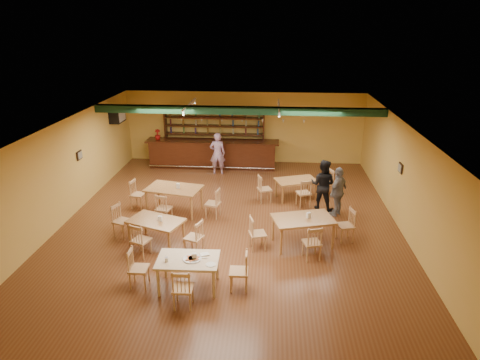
# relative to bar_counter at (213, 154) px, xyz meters

# --- Properties ---
(floor) EXTENTS (12.00, 12.00, 0.00)m
(floor) POSITION_rel_bar_counter_xyz_m (1.25, -5.15, -0.56)
(floor) COLOR brown
(floor) RESTS_ON ground
(ceiling_beam) EXTENTS (10.00, 0.30, 0.25)m
(ceiling_beam) POSITION_rel_bar_counter_xyz_m (1.25, -2.35, 2.31)
(ceiling_beam) COLOR #10321C
(ceiling_beam) RESTS_ON ceiling
(track_rail_left) EXTENTS (0.05, 2.50, 0.05)m
(track_rail_left) POSITION_rel_bar_counter_xyz_m (-0.55, -1.75, 2.38)
(track_rail_left) COLOR silver
(track_rail_left) RESTS_ON ceiling
(track_rail_right) EXTENTS (0.05, 2.50, 0.05)m
(track_rail_right) POSITION_rel_bar_counter_xyz_m (2.65, -1.75, 2.38)
(track_rail_right) COLOR silver
(track_rail_right) RESTS_ON ceiling
(ac_unit) EXTENTS (0.34, 0.70, 0.48)m
(ac_unit) POSITION_rel_bar_counter_xyz_m (-3.55, -0.95, 1.79)
(ac_unit) COLOR silver
(ac_unit) RESTS_ON wall_left
(picture_left) EXTENTS (0.04, 0.34, 0.28)m
(picture_left) POSITION_rel_bar_counter_xyz_m (-3.72, -4.15, 1.14)
(picture_left) COLOR black
(picture_left) RESTS_ON wall_left
(picture_right) EXTENTS (0.04, 0.34, 0.28)m
(picture_right) POSITION_rel_bar_counter_xyz_m (6.22, -4.65, 1.14)
(picture_right) COLOR black
(picture_right) RESTS_ON wall_right
(bar_counter) EXTENTS (5.47, 0.85, 1.13)m
(bar_counter) POSITION_rel_bar_counter_xyz_m (0.00, 0.00, 0.00)
(bar_counter) COLOR #38170B
(bar_counter) RESTS_ON ground
(back_bar_hutch) EXTENTS (4.23, 0.40, 2.28)m
(back_bar_hutch) POSITION_rel_bar_counter_xyz_m (-0.00, 0.63, 0.57)
(back_bar_hutch) COLOR #38170B
(back_bar_hutch) RESTS_ON ground
(poinsettia) EXTENTS (0.31, 0.31, 0.43)m
(poinsettia) POSITION_rel_bar_counter_xyz_m (-2.28, 0.00, 0.78)
(poinsettia) COLOR #A3110F
(poinsettia) RESTS_ON bar_counter
(dining_table_a) EXTENTS (1.85, 1.33, 0.84)m
(dining_table_a) POSITION_rel_bar_counter_xyz_m (-0.59, -4.57, -0.15)
(dining_table_a) COLOR olive
(dining_table_a) RESTS_ON ground
(dining_table_b) EXTENTS (1.55, 1.22, 0.68)m
(dining_table_b) POSITION_rel_bar_counter_xyz_m (3.30, -3.13, -0.23)
(dining_table_b) COLOR olive
(dining_table_b) RESTS_ON ground
(dining_table_c) EXTENTS (1.65, 1.30, 0.72)m
(dining_table_c) POSITION_rel_bar_counter_xyz_m (-0.62, -6.64, -0.20)
(dining_table_c) COLOR olive
(dining_table_c) RESTS_ON ground
(dining_table_d) EXTENTS (1.79, 1.35, 0.80)m
(dining_table_d) POSITION_rel_bar_counter_xyz_m (3.33, -6.37, -0.17)
(dining_table_d) COLOR olive
(dining_table_d) RESTS_ON ground
(near_table) EXTENTS (1.41, 0.93, 0.74)m
(near_table) POSITION_rel_bar_counter_xyz_m (0.63, -8.56, -0.19)
(near_table) COLOR tan
(near_table) RESTS_ON ground
(pizza_tray) EXTENTS (0.44, 0.44, 0.01)m
(pizza_tray) POSITION_rel_bar_counter_xyz_m (0.73, -8.56, 0.18)
(pizza_tray) COLOR silver
(pizza_tray) RESTS_ON near_table
(parmesan_shaker) EXTENTS (0.08, 0.08, 0.11)m
(parmesan_shaker) POSITION_rel_bar_counter_xyz_m (0.19, -8.71, 0.23)
(parmesan_shaker) COLOR #EAE5C6
(parmesan_shaker) RESTS_ON near_table
(napkin_stack) EXTENTS (0.24, 0.22, 0.03)m
(napkin_stack) POSITION_rel_bar_counter_xyz_m (0.98, -8.36, 0.19)
(napkin_stack) COLOR white
(napkin_stack) RESTS_ON near_table
(pizza_server) EXTENTS (0.32, 0.10, 0.00)m
(pizza_server) POSITION_rel_bar_counter_xyz_m (0.88, -8.51, 0.19)
(pizza_server) COLOR silver
(pizza_server) RESTS_ON pizza_tray
(side_plate) EXTENTS (0.23, 0.23, 0.01)m
(side_plate) POSITION_rel_bar_counter_xyz_m (1.18, -8.76, 0.18)
(side_plate) COLOR white
(side_plate) RESTS_ON near_table
(patron_bar) EXTENTS (0.64, 0.45, 1.68)m
(patron_bar) POSITION_rel_bar_counter_xyz_m (0.31, -0.83, 0.27)
(patron_bar) COLOR #9450AF
(patron_bar) RESTS_ON ground
(patron_right_a) EXTENTS (0.98, 0.88, 1.66)m
(patron_right_a) POSITION_rel_bar_counter_xyz_m (4.10, -3.93, 0.27)
(patron_right_a) COLOR black
(patron_right_a) RESTS_ON ground
(patron_right_b) EXTENTS (0.85, 0.97, 1.57)m
(patron_right_b) POSITION_rel_bar_counter_xyz_m (4.53, -4.37, 0.22)
(patron_right_b) COLOR gray
(patron_right_b) RESTS_ON ground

